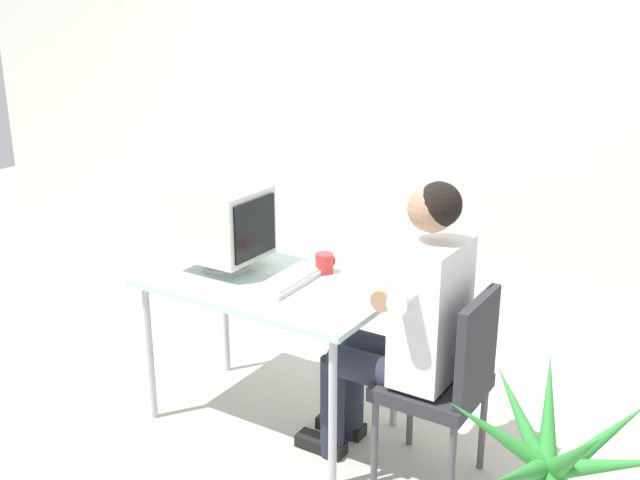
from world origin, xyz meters
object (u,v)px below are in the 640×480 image
desk (270,294)px  person_seated (408,320)px  desk_mug (325,263)px  keyboard (291,279)px  office_chair (447,377)px  crt_monitor (225,224)px

desk → person_seated: person_seated is taller
person_seated → desk_mug: bearing=157.5°
person_seated → keyboard: bearing=176.7°
office_chair → person_seated: size_ratio=0.67×
office_chair → desk_mug: bearing=162.8°
desk_mug → keyboard: bearing=-108.5°
crt_monitor → desk_mug: 0.51m
crt_monitor → person_seated: (0.99, -0.03, -0.26)m
desk → keyboard: 0.13m
crt_monitor → desk_mug: (0.43, 0.20, -0.18)m
office_chair → person_seated: person_seated is taller
desk_mug → office_chair: bearing=-17.2°
office_chair → desk_mug: office_chair is taller
desk → desk_mug: desk_mug is taller
crt_monitor → person_seated: bearing=-1.6°
keyboard → desk_mug: bearing=71.5°
crt_monitor → keyboard: size_ratio=0.89×
crt_monitor → office_chair: bearing=-1.3°
office_chair → desk_mug: (-0.74, 0.23, 0.29)m
office_chair → keyboard: bearing=177.5°
desk → keyboard: (0.09, 0.04, 0.08)m
desk → crt_monitor: 0.40m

